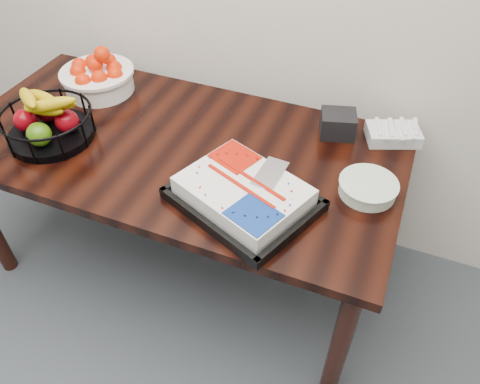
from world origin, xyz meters
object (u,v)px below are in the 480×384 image
at_px(cake_tray, 243,194).
at_px(fruit_basket, 48,122).
at_px(tangerine_bowl, 97,73).
at_px(plate_stack, 368,188).
at_px(napkin_box, 338,124).
at_px(table, 177,160).

bearing_deg(cake_tray, fruit_basket, 176.17).
bearing_deg(fruit_basket, tangerine_bowl, 94.43).
relative_size(plate_stack, napkin_box, 1.52).
bearing_deg(fruit_basket, table, 18.23).
xyz_separation_m(tangerine_bowl, napkin_box, (1.09, 0.08, -0.04)).
distance_m(cake_tray, plate_stack, 0.44).
xyz_separation_m(table, plate_stack, (0.77, -0.00, 0.11)).
xyz_separation_m(cake_tray, plate_stack, (0.39, 0.21, -0.02)).
bearing_deg(cake_tray, plate_stack, 28.64).
height_order(table, cake_tray, cake_tray).
relative_size(tangerine_bowl, napkin_box, 2.40).
relative_size(fruit_basket, napkin_box, 2.59).
xyz_separation_m(tangerine_bowl, plate_stack, (1.27, -0.23, -0.06)).
bearing_deg(napkin_box, table, -152.59).
height_order(plate_stack, napkin_box, napkin_box).
bearing_deg(plate_stack, napkin_box, 121.07).
bearing_deg(table, cake_tray, -29.33).
bearing_deg(cake_tray, tangerine_bowl, 153.63).
bearing_deg(plate_stack, table, 179.85).
relative_size(fruit_basket, plate_stack, 1.71).
relative_size(cake_tray, napkin_box, 4.11).
relative_size(tangerine_bowl, plate_stack, 1.58).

